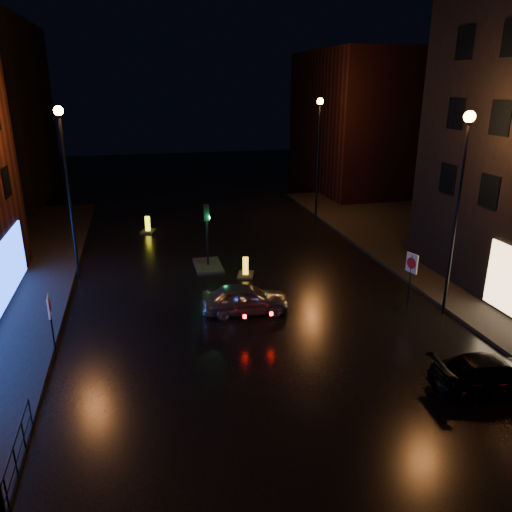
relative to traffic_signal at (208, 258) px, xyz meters
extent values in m
plane|color=black|center=(1.20, -14.00, -0.50)|extent=(120.00, 120.00, 0.00)
cube|color=black|center=(16.20, 18.00, 5.50)|extent=(8.00, 14.00, 12.00)
cylinder|color=black|center=(-6.60, 0.00, 3.50)|extent=(0.14, 0.14, 8.00)
cylinder|color=black|center=(-6.60, 0.00, 7.50)|extent=(0.20, 0.20, 0.25)
sphere|color=orange|center=(-6.60, 0.00, 7.65)|extent=(0.44, 0.44, 0.44)
cylinder|color=black|center=(9.00, -8.00, 3.50)|extent=(0.14, 0.14, 8.00)
cylinder|color=black|center=(9.00, -8.00, 7.50)|extent=(0.20, 0.20, 0.25)
sphere|color=orange|center=(9.00, -8.00, 7.65)|extent=(0.44, 0.44, 0.44)
cylinder|color=black|center=(9.00, 8.00, 3.50)|extent=(0.14, 0.14, 8.00)
cylinder|color=black|center=(9.00, 8.00, 7.50)|extent=(0.20, 0.20, 0.25)
sphere|color=orange|center=(9.00, 8.00, 7.65)|extent=(0.44, 0.44, 0.44)
cube|color=black|center=(0.00, 0.00, -0.44)|extent=(1.40, 2.40, 0.12)
cylinder|color=black|center=(0.00, 0.00, 0.90)|extent=(0.12, 0.12, 2.80)
cube|color=black|center=(0.00, 0.00, 2.50)|extent=(0.28, 0.22, 0.90)
cylinder|color=#0CFF59|center=(0.14, 0.00, 2.22)|extent=(0.05, 0.18, 0.18)
cylinder|color=black|center=(-6.80, -15.00, 0.47)|extent=(0.05, 6.00, 0.05)
cylinder|color=black|center=(-6.80, -15.00, 0.00)|extent=(0.04, 6.00, 0.04)
cylinder|color=black|center=(-6.80, -15.00, 0.00)|extent=(0.04, 0.04, 1.00)
cylinder|color=black|center=(-6.80, -12.00, 0.00)|extent=(0.04, 0.04, 1.00)
imported|color=#B3B7BC|center=(0.77, -5.93, 0.13)|extent=(3.86, 1.84, 1.27)
imported|color=black|center=(7.25, -13.41, 0.09)|extent=(4.20, 2.04, 1.18)
cube|color=black|center=(1.67, -1.80, -0.45)|extent=(1.09, 1.33, 0.10)
cube|color=orange|center=(1.67, -1.80, 0.02)|extent=(0.31, 0.25, 0.96)
cube|color=black|center=(1.67, -1.80, 0.02)|extent=(0.28, 0.11, 0.57)
cube|color=black|center=(-2.91, 7.42, -0.45)|extent=(1.13, 1.39, 0.10)
cube|color=#FFF419|center=(-2.91, 7.42, 0.05)|extent=(0.32, 0.26, 1.01)
cube|color=black|center=(-2.91, 7.42, 0.05)|extent=(0.29, 0.11, 0.60)
cylinder|color=black|center=(-6.70, -7.88, 0.63)|extent=(0.06, 0.06, 2.27)
cube|color=silver|center=(-6.70, -7.88, 1.46)|extent=(0.10, 0.57, 0.77)
cylinder|color=#B20C0C|center=(-6.67, -7.88, 1.46)|extent=(0.06, 0.45, 0.45)
cylinder|color=black|center=(7.70, -7.28, 0.74)|extent=(0.07, 0.07, 2.48)
cube|color=silver|center=(7.70, -7.28, 1.64)|extent=(0.21, 0.61, 0.84)
cylinder|color=#B20C0C|center=(7.67, -7.29, 1.64)|extent=(0.15, 0.49, 0.50)
camera|label=1|loc=(-3.34, -25.01, 8.89)|focal=35.00mm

